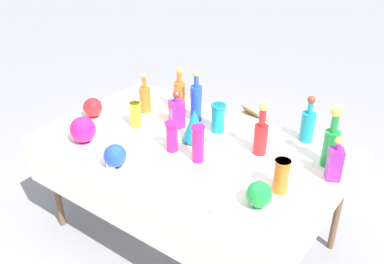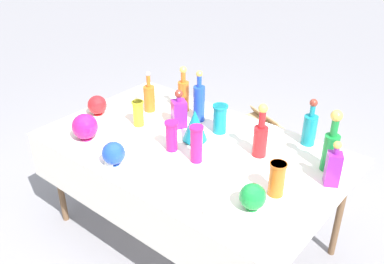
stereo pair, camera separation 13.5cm
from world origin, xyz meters
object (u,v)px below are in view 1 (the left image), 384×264
Objects in this scene: tall_bottle_1 at (331,142)px; slender_vase_0 at (198,143)px; tall_bottle_2 at (261,134)px; tall_bottle_4 at (308,124)px; round_bowl_3 at (83,130)px; fluted_vase_0 at (194,125)px; round_bowl_1 at (259,194)px; tall_bottle_3 at (196,101)px; cardboard_box_behind_left at (251,135)px; square_decanter_0 at (177,112)px; slender_vase_4 at (136,114)px; round_bowl_2 at (93,107)px; slender_vase_2 at (172,136)px; slender_vase_3 at (218,117)px; tall_bottle_0 at (179,94)px; tall_bottle_5 at (145,98)px; slender_vase_1 at (281,175)px; round_bowl_0 at (115,156)px.

tall_bottle_1 is 1.63× the size of slender_vase_0.
tall_bottle_4 is (0.17, 0.31, -0.02)m from tall_bottle_2.
tall_bottle_1 reaches higher than round_bowl_3.
round_bowl_1 is (0.65, -0.34, -0.04)m from fluted_vase_0.
tall_bottle_3 reaches higher than cardboard_box_behind_left.
round_bowl_3 is (-0.35, -0.52, -0.02)m from square_decanter_0.
slender_vase_4 is (-1.23, -0.32, -0.06)m from tall_bottle_1.
round_bowl_2 is at bearing -147.27° from tall_bottle_3.
tall_bottle_3 is 0.29m from fluted_vase_0.
round_bowl_1 is at bearing -13.47° from slender_vase_2.
slender_vase_4 is (-0.22, -0.17, -0.01)m from square_decanter_0.
fluted_vase_0 reaches higher than slender_vase_3.
tall_bottle_0 is 0.76m from round_bowl_3.
slender_vase_1 is (1.22, -0.29, -0.00)m from tall_bottle_5.
slender_vase_0 is 1.61× the size of round_bowl_2.
round_bowl_0 is at bearing -114.41° from slender_vase_2.
round_bowl_1 is 0.26× the size of cardboard_box_behind_left.
tall_bottle_4 reaches higher than slender_vase_2.
slender_vase_1 reaches higher than cardboard_box_behind_left.
tall_bottle_4 is at bearing 99.92° from slender_vase_1.
round_bowl_0 is (-0.19, -0.52, -0.04)m from fluted_vase_0.
slender_vase_1 is at bearing -56.94° from cardboard_box_behind_left.
tall_bottle_5 is 0.56m from round_bowl_3.
tall_bottle_5 reaches higher than round_bowl_0.
tall_bottle_3 is at bearing 105.66° from slender_vase_2.
slender_vase_3 is at bearing 167.74° from tall_bottle_2.
round_bowl_3 is at bearing -120.88° from tall_bottle_3.
round_bowl_0 and round_bowl_1 have the same top height.
round_bowl_0 is at bearing -136.28° from slender_vase_0.
slender_vase_4 is at bearing 69.71° from round_bowl_3.
round_bowl_2 is at bearing -134.37° from tall_bottle_0.
tall_bottle_3 is 2.55× the size of round_bowl_2.
tall_bottle_1 reaches higher than square_decanter_0.
square_decanter_0 is (0.33, -0.04, 0.00)m from tall_bottle_5.
slender_vase_2 is (-0.45, -0.29, -0.03)m from tall_bottle_2.
tall_bottle_4 is at bearing 23.62° from square_decanter_0.
tall_bottle_5 reaches higher than slender_vase_2.
tall_bottle_1 reaches higher than tall_bottle_2.
round_bowl_2 is (-0.58, 0.36, -0.00)m from round_bowl_0.
cardboard_box_behind_left is at bearing 134.64° from tall_bottle_4.
slender_vase_4 is 0.32× the size of cardboard_box_behind_left.
round_bowl_0 is at bearing -88.77° from square_decanter_0.
tall_bottle_2 is at bearing -60.27° from cardboard_box_behind_left.
tall_bottle_2 is at bearing 134.51° from slender_vase_1.
tall_bottle_0 is 0.68m from slender_vase_0.
round_bowl_2 is (-0.78, -0.16, -0.04)m from fluted_vase_0.
tall_bottle_1 is 1.94× the size of slender_vase_3.
slender_vase_4 is (0.10, -0.21, -0.01)m from tall_bottle_5.
slender_vase_4 is 1.54m from cardboard_box_behind_left.
tall_bottle_1 reaches higher than round_bowl_0.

